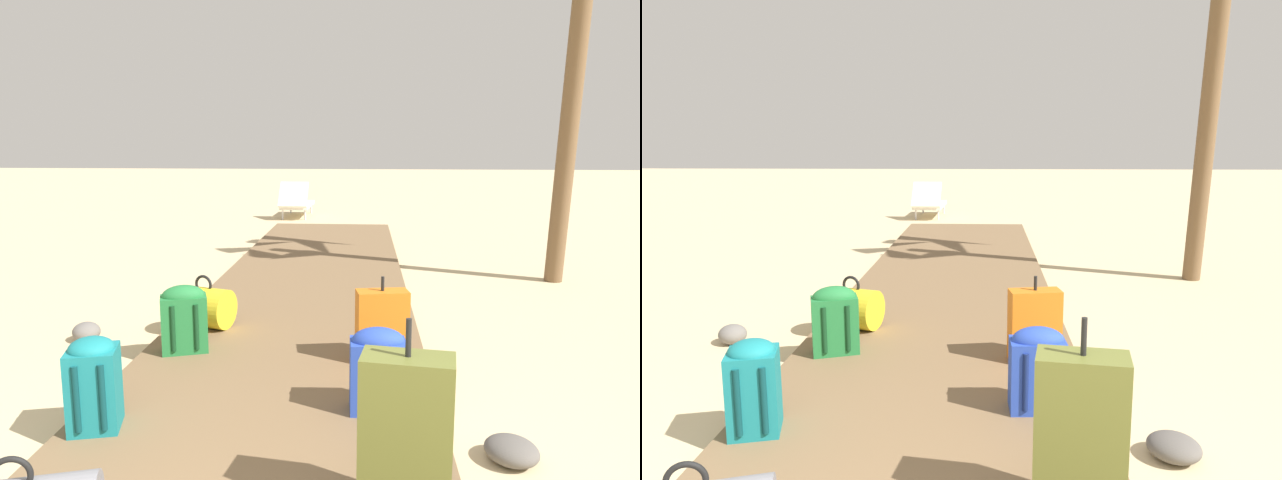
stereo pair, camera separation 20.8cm
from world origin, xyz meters
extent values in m
plane|color=#D1BA8C|center=(0.00, 4.08, 0.00)|extent=(60.00, 60.00, 0.00)
cube|color=brown|center=(0.00, 5.10, 0.04)|extent=(2.14, 10.21, 0.08)
cube|color=#197A7F|center=(-0.87, 2.08, 0.31)|extent=(0.32, 0.31, 0.46)
ellipsoid|color=#197A7F|center=(-0.87, 2.08, 0.54)|extent=(0.30, 0.29, 0.13)
cylinder|color=#0C3D3F|center=(-0.90, 1.94, 0.31)|extent=(0.04, 0.04, 0.37)
cylinder|color=#0C3D3F|center=(-0.78, 1.98, 0.31)|extent=(0.04, 0.04, 0.37)
cylinder|color=gold|center=(-0.75, 3.88, 0.25)|extent=(0.54, 0.46, 0.34)
torus|color=black|center=(-0.75, 3.88, 0.45)|extent=(0.16, 0.07, 0.16)
cube|color=olive|center=(0.78, 1.42, 0.44)|extent=(0.40, 0.25, 0.72)
cylinder|color=black|center=(0.78, 1.42, 0.88)|extent=(0.02, 0.02, 0.16)
cube|color=orange|center=(0.74, 3.21, 0.34)|extent=(0.39, 0.24, 0.52)
cylinder|color=black|center=(0.74, 3.21, 0.65)|extent=(0.02, 0.02, 0.10)
cube|color=#2847B7|center=(0.69, 2.41, 0.29)|extent=(0.33, 0.22, 0.43)
ellipsoid|color=#2847B7|center=(0.69, 2.41, 0.51)|extent=(0.32, 0.21, 0.16)
cylinder|color=navy|center=(0.61, 2.30, 0.29)|extent=(0.04, 0.04, 0.34)
cylinder|color=navy|center=(0.77, 2.31, 0.29)|extent=(0.04, 0.04, 0.34)
cube|color=#237538|center=(-0.74, 3.29, 0.29)|extent=(0.38, 0.30, 0.43)
ellipsoid|color=#237538|center=(-0.74, 3.29, 0.51)|extent=(0.37, 0.29, 0.17)
cylinder|color=#113A1C|center=(-0.79, 3.16, 0.29)|extent=(0.05, 0.05, 0.34)
cylinder|color=#113A1C|center=(-0.63, 3.22, 0.29)|extent=(0.05, 0.05, 0.34)
cylinder|color=brown|center=(2.87, 5.92, 2.04)|extent=(0.21, 0.63, 4.09)
cube|color=white|center=(-0.86, 11.90, 0.26)|extent=(0.64, 1.42, 0.08)
cube|color=white|center=(-0.88, 11.31, 0.54)|extent=(0.61, 0.49, 0.52)
cylinder|color=silver|center=(-1.09, 12.47, 0.11)|extent=(0.04, 0.04, 0.22)
cylinder|color=silver|center=(-0.61, 12.46, 0.11)|extent=(0.04, 0.04, 0.22)
cylinder|color=silver|center=(-1.12, 11.35, 0.11)|extent=(0.04, 0.04, 0.22)
cylinder|color=silver|center=(-0.64, 11.34, 0.11)|extent=(0.04, 0.04, 0.22)
ellipsoid|color=#5B5651|center=(1.38, 2.03, 0.07)|extent=(0.39, 0.39, 0.13)
ellipsoid|color=slate|center=(-1.70, 3.66, 0.08)|extent=(0.32, 0.32, 0.16)
camera|label=1|loc=(0.59, -0.82, 1.65)|focal=32.52mm
camera|label=2|loc=(0.38, -0.83, 1.65)|focal=32.52mm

